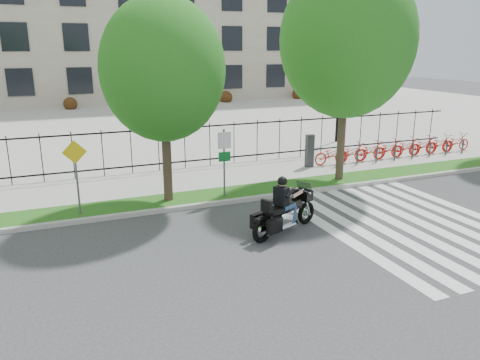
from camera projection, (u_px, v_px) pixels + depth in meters
name	position (u px, v px, depth m)	size (l,w,h in m)	color
ground	(276.00, 247.00, 13.28)	(120.00, 120.00, 0.00)	#353537
curb	(225.00, 202.00, 16.90)	(60.00, 0.20, 0.15)	#A7A59D
grass_verge	(217.00, 195.00, 17.66)	(60.00, 1.50, 0.15)	#1E5214
sidewalk	(197.00, 179.00, 19.88)	(60.00, 3.50, 0.15)	#A4A199
plaza	(128.00, 121.00, 35.48)	(80.00, 34.00, 0.10)	#A4A199
crosswalk_stripes	(410.00, 223.00, 15.05)	(5.70, 8.00, 0.01)	silver
iron_fence	(185.00, 146.00, 21.14)	(30.00, 0.06, 2.00)	black
office_building	(91.00, 4.00, 50.46)	(60.00, 21.90, 20.15)	#A19A82
lamp_post_right	(339.00, 88.00, 26.74)	(1.06, 0.70, 4.25)	black
street_tree_1	(163.00, 70.00, 15.69)	(4.25, 4.25, 7.05)	#392B1F
street_tree_2	(347.00, 40.00, 18.11)	(5.26, 5.26, 8.62)	#392B1F
bike_share_station	(396.00, 148.00, 23.29)	(9.98, 0.85, 1.50)	#2D2D33
sign_pole_regulatory	(224.00, 154.00, 16.94)	(0.50, 0.09, 2.50)	#59595B
sign_pole_warning	(76.00, 167.00, 15.06)	(0.78, 0.09, 2.49)	#59595B
motorcycle_rider	(285.00, 210.00, 14.15)	(2.67, 1.45, 2.18)	black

